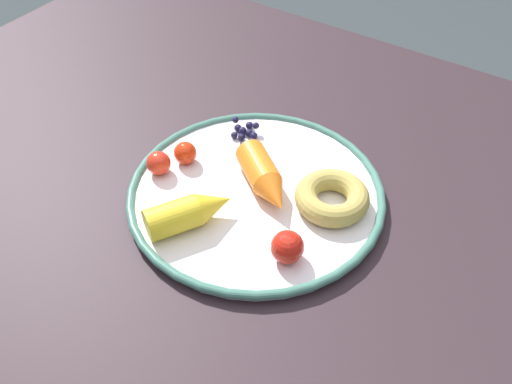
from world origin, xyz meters
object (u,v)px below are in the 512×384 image
at_px(carrot_orange, 265,179).
at_px(donut, 332,197).
at_px(blueberry_pile, 245,133).
at_px(tomato_near, 287,247).
at_px(carrot_yellow, 190,212).
at_px(tomato_mid, 185,153).
at_px(dining_table, 235,220).
at_px(plate, 256,194).
at_px(tomato_far, 159,163).

bearing_deg(carrot_orange, donut, -165.04).
relative_size(blueberry_pile, tomato_near, 1.35).
relative_size(carrot_yellow, tomato_mid, 3.66).
distance_m(carrot_orange, tomato_mid, 0.13).
bearing_deg(tomato_near, carrot_yellow, 8.46).
relative_size(donut, tomato_mid, 3.04).
xyz_separation_m(dining_table, tomato_mid, (0.07, 0.01, 0.11)).
xyz_separation_m(dining_table, carrot_yellow, (-0.01, 0.10, 0.11)).
distance_m(carrot_yellow, tomato_near, 0.13).
xyz_separation_m(carrot_yellow, tomato_mid, (0.08, -0.09, -0.00)).
bearing_deg(tomato_mid, carrot_orange, -173.94).
relative_size(donut, blueberry_pile, 1.79).
height_order(carrot_orange, donut, carrot_orange).
distance_m(dining_table, carrot_orange, 0.12).
bearing_deg(carrot_yellow, tomato_near, -171.54).
bearing_deg(tomato_mid, carrot_yellow, 131.59).
distance_m(donut, tomato_mid, 0.22).
relative_size(plate, blueberry_pile, 6.38).
bearing_deg(carrot_orange, blueberry_pile, -42.96).
xyz_separation_m(dining_table, donut, (-0.14, -0.02, 0.11)).
xyz_separation_m(dining_table, tomato_far, (0.09, 0.05, 0.11)).
relative_size(carrot_yellow, tomato_near, 2.91).
relative_size(carrot_orange, donut, 1.23).
height_order(plate, tomato_mid, tomato_mid).
distance_m(blueberry_pile, tomato_near, 0.24).
height_order(carrot_yellow, tomato_far, carrot_yellow).
bearing_deg(tomato_near, dining_table, -31.32).
height_order(carrot_orange, tomato_far, carrot_orange).
bearing_deg(donut, carrot_yellow, 43.51).
xyz_separation_m(donut, blueberry_pile, (0.18, -0.06, -0.01)).
xyz_separation_m(blueberry_pile, tomato_near, (-0.17, 0.17, 0.01)).
xyz_separation_m(carrot_yellow, donut, (-0.13, -0.13, -0.01)).
relative_size(carrot_yellow, blueberry_pile, 2.16).
relative_size(carrot_orange, blueberry_pile, 2.21).
xyz_separation_m(plate, tomato_near, (-0.09, 0.07, 0.02)).
height_order(tomato_near, tomato_mid, tomato_near).
bearing_deg(carrot_yellow, donut, -136.49).
height_order(blueberry_pile, tomato_near, tomato_near).
relative_size(plate, carrot_yellow, 2.95).
bearing_deg(tomato_near, donut, -91.58).
xyz_separation_m(blueberry_pile, tomato_mid, (0.04, 0.09, 0.01)).
bearing_deg(carrot_orange, dining_table, 0.47).
xyz_separation_m(carrot_orange, tomato_far, (0.14, 0.05, -0.00)).
relative_size(dining_table, donut, 13.03).
distance_m(blueberry_pile, tomato_far, 0.14).
xyz_separation_m(tomato_mid, tomato_far, (0.02, 0.04, 0.00)).
distance_m(tomato_mid, tomato_far, 0.04).
xyz_separation_m(plate, tomato_mid, (0.12, 0.00, 0.02)).
distance_m(donut, tomato_far, 0.24).
distance_m(dining_table, blueberry_pile, 0.13).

